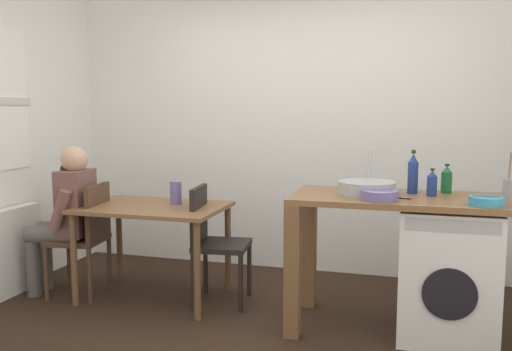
# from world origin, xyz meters

# --- Properties ---
(ground_plane) EXTENTS (5.46, 5.46, 0.00)m
(ground_plane) POSITION_xyz_m (0.00, 0.00, 0.00)
(ground_plane) COLOR black
(wall_back) EXTENTS (4.60, 0.10, 2.70)m
(wall_back) POSITION_xyz_m (0.00, 1.75, 1.35)
(wall_back) COLOR white
(wall_back) RESTS_ON ground_plane
(radiator) EXTENTS (0.10, 0.80, 0.70)m
(radiator) POSITION_xyz_m (-2.02, 0.30, 0.35)
(radiator) COLOR white
(radiator) RESTS_ON ground_plane
(dining_table) EXTENTS (1.10, 0.76, 0.74)m
(dining_table) POSITION_xyz_m (-0.88, 0.63, 0.64)
(dining_table) COLOR brown
(dining_table) RESTS_ON ground_plane
(chair_person_seat) EXTENTS (0.45, 0.45, 0.90)m
(chair_person_seat) POSITION_xyz_m (-1.43, 0.54, 0.51)
(chair_person_seat) COLOR #4C3323
(chair_person_seat) RESTS_ON ground_plane
(chair_opposite) EXTENTS (0.44, 0.44, 0.90)m
(chair_opposite) POSITION_xyz_m (-0.40, 0.67, 0.51)
(chair_opposite) COLOR black
(chair_opposite) RESTS_ON ground_plane
(seated_person) EXTENTS (0.52, 0.53, 1.20)m
(seated_person) POSITION_xyz_m (-1.59, 0.52, 0.67)
(seated_person) COLOR #595651
(seated_person) RESTS_ON ground_plane
(kitchen_counter) EXTENTS (1.50, 0.68, 0.92)m
(kitchen_counter) POSITION_xyz_m (0.81, 0.50, 0.76)
(kitchen_counter) COLOR brown
(kitchen_counter) RESTS_ON ground_plane
(washing_machine) EXTENTS (0.60, 0.61, 0.86)m
(washing_machine) POSITION_xyz_m (1.29, 0.50, 0.43)
(washing_machine) COLOR white
(washing_machine) RESTS_ON ground_plane
(sink_basin) EXTENTS (0.38, 0.38, 0.09)m
(sink_basin) POSITION_xyz_m (0.76, 0.50, 0.97)
(sink_basin) COLOR #9EA0A5
(sink_basin) RESTS_ON kitchen_counter
(tap) EXTENTS (0.02, 0.02, 0.28)m
(tap) POSITION_xyz_m (0.76, 0.68, 1.06)
(tap) COLOR #B2B2B7
(tap) RESTS_ON kitchen_counter
(bottle_tall_green) EXTENTS (0.07, 0.07, 0.29)m
(bottle_tall_green) POSITION_xyz_m (1.05, 0.64, 1.05)
(bottle_tall_green) COLOR navy
(bottle_tall_green) RESTS_ON kitchen_counter
(bottle_squat_brown) EXTENTS (0.07, 0.07, 0.18)m
(bottle_squat_brown) POSITION_xyz_m (1.18, 0.55, 1.00)
(bottle_squat_brown) COLOR navy
(bottle_squat_brown) RESTS_ON kitchen_counter
(bottle_clear_small) EXTENTS (0.07, 0.07, 0.20)m
(bottle_clear_small) POSITION_xyz_m (1.27, 0.72, 1.01)
(bottle_clear_small) COLOR #19592D
(bottle_clear_small) RESTS_ON kitchen_counter
(mixing_bowl) EXTENTS (0.23, 0.23, 0.06)m
(mixing_bowl) POSITION_xyz_m (0.86, 0.30, 0.96)
(mixing_bowl) COLOR slate
(mixing_bowl) RESTS_ON kitchen_counter
(utensil_crock) EXTENTS (0.11, 0.11, 0.30)m
(utensil_crock) POSITION_xyz_m (1.65, 0.55, 0.99)
(utensil_crock) COLOR gray
(utensil_crock) RESTS_ON kitchen_counter
(colander) EXTENTS (0.20, 0.20, 0.06)m
(colander) POSITION_xyz_m (1.47, 0.28, 0.95)
(colander) COLOR teal
(colander) RESTS_ON kitchen_counter
(vase) EXTENTS (0.09, 0.09, 0.18)m
(vase) POSITION_xyz_m (-0.73, 0.73, 0.83)
(vase) COLOR slate
(vase) RESTS_ON dining_table
(scissors) EXTENTS (0.15, 0.06, 0.01)m
(scissors) POSITION_xyz_m (0.97, 0.40, 0.92)
(scissors) COLOR #B2B2B7
(scissors) RESTS_ON kitchen_counter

